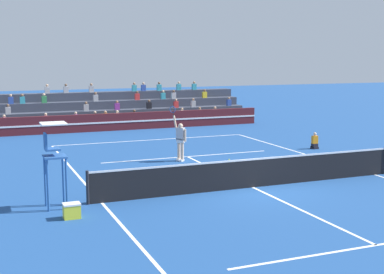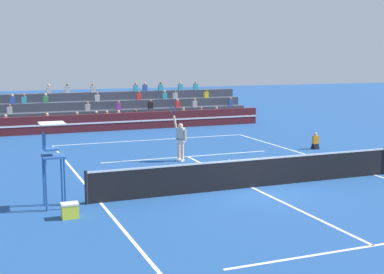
{
  "view_description": "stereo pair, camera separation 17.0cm",
  "coord_description": "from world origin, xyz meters",
  "px_view_note": "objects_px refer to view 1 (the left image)",
  "views": [
    {
      "loc": [
        -9.08,
        -16.56,
        4.68
      ],
      "look_at": [
        -0.2,
        5.35,
        1.1
      ],
      "focal_mm": 50.0,
      "sensor_mm": 36.0,
      "label": 1
    },
    {
      "loc": [
        -8.92,
        -16.62,
        4.68
      ],
      "look_at": [
        -0.2,
        5.35,
        1.1
      ],
      "focal_mm": 50.0,
      "sensor_mm": 36.0,
      "label": 2
    }
  ],
  "objects_px": {
    "tennis_ball": "(229,160)",
    "tennis_player": "(180,139)",
    "umpire_chair": "(53,154)",
    "equipment_cooler": "(72,211)",
    "ball_kid_courtside": "(315,142)"
  },
  "relations": [
    {
      "from": "ball_kid_courtside",
      "to": "tennis_ball",
      "type": "bearing_deg",
      "value": -168.19
    },
    {
      "from": "tennis_player",
      "to": "umpire_chair",
      "type": "bearing_deg",
      "value": -138.41
    },
    {
      "from": "tennis_ball",
      "to": "tennis_player",
      "type": "bearing_deg",
      "value": 161.42
    },
    {
      "from": "equipment_cooler",
      "to": "umpire_chair",
      "type": "bearing_deg",
      "value": 103.08
    },
    {
      "from": "umpire_chair",
      "to": "ball_kid_courtside",
      "type": "height_order",
      "value": "umpire_chair"
    },
    {
      "from": "tennis_player",
      "to": "equipment_cooler",
      "type": "bearing_deg",
      "value": -131.13
    },
    {
      "from": "tennis_ball",
      "to": "equipment_cooler",
      "type": "xyz_separation_m",
      "value": [
        -8.11,
        -6.17,
        0.19
      ]
    },
    {
      "from": "tennis_ball",
      "to": "equipment_cooler",
      "type": "distance_m",
      "value": 10.19
    },
    {
      "from": "umpire_chair",
      "to": "tennis_ball",
      "type": "relative_size",
      "value": 39.26
    },
    {
      "from": "equipment_cooler",
      "to": "ball_kid_courtside",
      "type": "bearing_deg",
      "value": 28.38
    },
    {
      "from": "ball_kid_courtside",
      "to": "tennis_ball",
      "type": "relative_size",
      "value": 12.43
    },
    {
      "from": "umpire_chair",
      "to": "tennis_ball",
      "type": "bearing_deg",
      "value": 30.15
    },
    {
      "from": "ball_kid_courtside",
      "to": "tennis_player",
      "type": "bearing_deg",
      "value": -176.8
    },
    {
      "from": "umpire_chair",
      "to": "tennis_ball",
      "type": "height_order",
      "value": "umpire_chair"
    },
    {
      "from": "ball_kid_courtside",
      "to": "equipment_cooler",
      "type": "distance_m",
      "value": 15.35
    }
  ]
}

